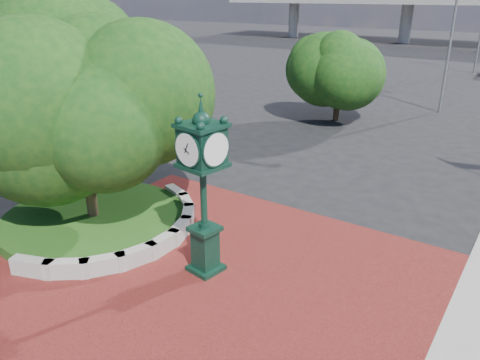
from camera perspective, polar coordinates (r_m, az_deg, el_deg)
The scene contains 9 objects.
ground at distance 13.66m, azimuth -3.63°, elevation -10.94°, with size 200.00×200.00×0.00m, color black.
plaza at distance 13.01m, azimuth -6.39°, elevation -12.78°, with size 12.00×12.00×0.04m, color maroon.
planter_wall at distance 15.13m, azimuth -11.85°, elevation -6.74°, with size 2.96×6.77×0.54m.
grass_bed at distance 16.74m, azimuth -17.36°, elevation -4.66°, with size 6.10×6.10×0.40m, color #134012.
tree_planter at distance 15.56m, azimuth -18.80°, elevation 7.06°, with size 5.20×5.20×6.33m.
tree_northwest at distance 24.76m, azimuth -21.29°, elevation 12.81°, with size 5.60×5.60×6.93m.
tree_street at distance 29.50m, azimuth 12.05°, elevation 13.26°, with size 4.40×4.40×5.45m.
post_clock at distance 12.38m, azimuth -4.51°, elevation -0.16°, with size 1.17×1.17×5.03m.
street_lamp_near at distance 33.52m, azimuth 24.91°, elevation 16.59°, with size 2.08×0.50×9.29m.
Camera 1 is at (7.17, -8.99, 7.37)m, focal length 35.00 mm.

